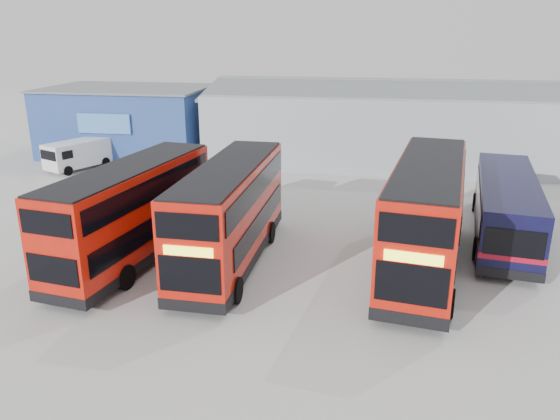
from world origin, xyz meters
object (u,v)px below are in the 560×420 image
(maintenance_shed, at_px, (417,124))
(double_decker_centre, at_px, (231,215))
(office_block, at_px, (129,120))
(panel_van, at_px, (78,154))
(double_decker_right, at_px, (425,218))
(single_decker_blue, at_px, (505,209))
(double_decker_left, at_px, (133,214))

(maintenance_shed, distance_m, double_decker_centre, 23.06)
(office_block, relative_size, panel_van, 2.52)
(double_decker_right, bearing_deg, maintenance_shed, 96.14)
(single_decker_blue, bearing_deg, maintenance_shed, -70.78)
(maintenance_shed, xyz_separation_m, double_decker_left, (-12.84, -21.82, -0.54))
(maintenance_shed, relative_size, single_decker_blue, 2.77)
(maintenance_shed, bearing_deg, panel_van, -162.01)
(office_block, height_order, panel_van, office_block)
(double_decker_centre, bearing_deg, maintenance_shed, 68.73)
(double_decker_centre, height_order, single_decker_blue, double_decker_centre)
(double_decker_right, bearing_deg, panel_van, 158.34)
(single_decker_blue, bearing_deg, double_decker_right, 55.42)
(maintenance_shed, height_order, panel_van, maintenance_shed)
(office_block, relative_size, double_decker_left, 1.22)
(double_decker_centre, relative_size, single_decker_blue, 0.91)
(panel_van, bearing_deg, maintenance_shed, 42.69)
(maintenance_shed, xyz_separation_m, double_decker_centre, (-8.77, -21.32, -0.50))
(maintenance_shed, bearing_deg, single_decker_blue, -79.36)
(office_block, height_order, single_decker_blue, office_block)
(maintenance_shed, distance_m, panel_van, 24.64)
(office_block, xyz_separation_m, double_decker_left, (9.16, -19.81, -0.51))
(office_block, distance_m, double_decker_right, 28.21)
(double_decker_right, relative_size, single_decker_blue, 0.99)
(office_block, bearing_deg, double_decker_left, -65.18)
(double_decker_centre, bearing_deg, panel_van, 137.91)
(double_decker_left, bearing_deg, single_decker_blue, -152.85)
(maintenance_shed, height_order, double_decker_centre, maintenance_shed)
(double_decker_right, distance_m, panel_van, 26.07)
(single_decker_blue, relative_size, panel_van, 2.26)
(office_block, bearing_deg, maintenance_shed, 5.21)
(double_decker_left, bearing_deg, double_decker_right, -166.23)
(office_block, bearing_deg, double_decker_right, -41.61)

